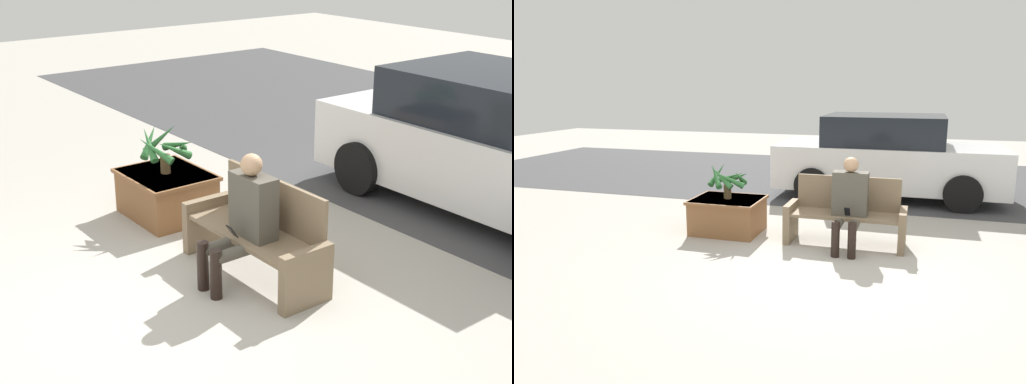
% 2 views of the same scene
% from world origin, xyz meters
% --- Properties ---
extents(ground_plane, '(30.00, 30.00, 0.00)m').
position_xyz_m(ground_plane, '(0.00, 0.00, 0.00)').
color(ground_plane, '#ADA89E').
extents(road_surface, '(20.00, 6.00, 0.01)m').
position_xyz_m(road_surface, '(0.00, 5.78, 0.00)').
color(road_surface, '#424244').
rests_on(road_surface, ground_plane).
extents(bench, '(1.56, 0.53, 0.88)m').
position_xyz_m(bench, '(-0.03, 1.05, 0.40)').
color(bench, '#7A664C').
rests_on(bench, ground_plane).
extents(person_seated, '(0.45, 0.63, 1.18)m').
position_xyz_m(person_seated, '(0.03, 0.86, 0.64)').
color(person_seated, '#4C473D').
rests_on(person_seated, ground_plane).
extents(planter_box, '(0.98, 0.82, 0.49)m').
position_xyz_m(planter_box, '(-1.72, 1.08, 0.27)').
color(planter_box, brown).
rests_on(planter_box, ground_plane).
extents(potted_plant, '(0.60, 0.63, 0.51)m').
position_xyz_m(potted_plant, '(-1.72, 1.08, 0.79)').
color(potted_plant, brown).
rests_on(potted_plant, planter_box).
extents(parked_car, '(4.09, 1.98, 1.53)m').
position_xyz_m(parked_car, '(0.29, 4.13, 0.74)').
color(parked_car, silver).
rests_on(parked_car, ground_plane).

